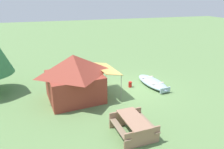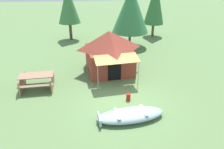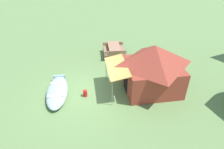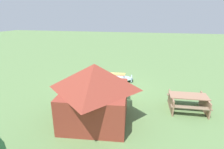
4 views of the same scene
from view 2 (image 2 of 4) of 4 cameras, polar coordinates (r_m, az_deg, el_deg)
ground_plane at (r=10.47m, az=2.85°, el=-6.84°), size 80.00×80.00×0.00m
beached_rowboat at (r=9.14m, az=4.90°, el=-10.80°), size 2.99×1.37×0.40m
canvas_cabin_tent at (r=12.97m, az=-0.76°, el=6.38°), size 3.15×4.16×2.55m
picnic_table at (r=11.95m, az=-19.56°, el=-1.35°), size 1.84×1.62×0.78m
cooler_box at (r=12.65m, az=3.17°, el=0.24°), size 0.60×0.48×0.38m
fuel_can at (r=10.39m, az=4.43°, el=-6.05°), size 0.30×0.30×0.35m
pine_tree_back_left at (r=17.38m, az=5.08°, el=17.09°), size 2.92×2.92×4.83m
pine_tree_back_right at (r=20.80m, az=11.53°, el=18.43°), size 1.87×1.87×5.06m
pine_tree_far_center at (r=19.70m, az=-11.67°, el=17.95°), size 1.94×1.94×4.71m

